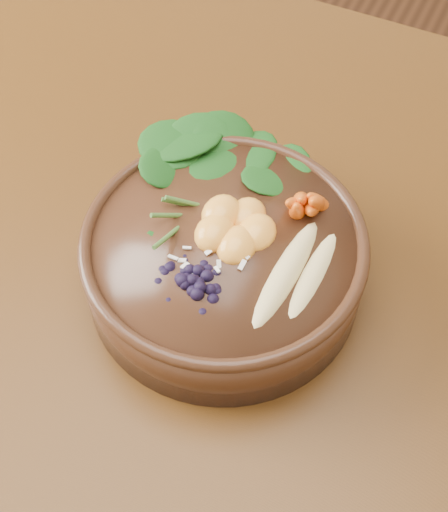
{
  "coord_description": "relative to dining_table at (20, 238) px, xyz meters",
  "views": [
    {
      "loc": [
        0.43,
        -0.35,
        1.32
      ],
      "look_at": [
        0.27,
        -0.01,
        0.79
      ],
      "focal_mm": 50.0,
      "sensor_mm": 36.0,
      "label": 1
    }
  ],
  "objects": [
    {
      "name": "coconut_flakes",
      "position": [
        0.27,
        -0.03,
        0.17
      ],
      "size": [
        0.09,
        0.07,
        0.01
      ],
      "primitive_type": null,
      "rotation": [
        0.0,
        0.0,
        -0.11
      ],
      "color": "white",
      "rests_on": "stoneware_bowl"
    },
    {
      "name": "carrot_cluster",
      "position": [
        0.32,
        0.05,
        0.2
      ],
      "size": [
        0.06,
        0.06,
        0.07
      ],
      "primitive_type": null,
      "rotation": [
        0.0,
        0.0,
        -0.11
      ],
      "color": "orange",
      "rests_on": "stoneware_bowl"
    },
    {
      "name": "mandarin_cluster",
      "position": [
        0.27,
        0.01,
        0.18
      ],
      "size": [
        0.08,
        0.09,
        0.03
      ],
      "primitive_type": null,
      "rotation": [
        0.0,
        0.0,
        -0.11
      ],
      "color": "#FFA335",
      "rests_on": "stoneware_bowl"
    },
    {
      "name": "kale_heap",
      "position": [
        0.24,
        0.05,
        0.18
      ],
      "size": [
        0.18,
        0.17,
        0.04
      ],
      "primitive_type": null,
      "rotation": [
        0.0,
        0.0,
        -0.11
      ],
      "color": "#1A4F17",
      "rests_on": "stoneware_bowl"
    },
    {
      "name": "blueberry_pile",
      "position": [
        0.27,
        -0.06,
        0.18
      ],
      "size": [
        0.13,
        0.1,
        0.04
      ],
      "primitive_type": null,
      "rotation": [
        0.0,
        0.0,
        -0.11
      ],
      "color": "black",
      "rests_on": "stoneware_bowl"
    },
    {
      "name": "dining_table",
      "position": [
        0.0,
        0.0,
        0.0
      ],
      "size": [
        1.6,
        0.9,
        0.75
      ],
      "color": "#331C0C",
      "rests_on": "ground"
    },
    {
      "name": "stoneware_bowl",
      "position": [
        0.27,
        -0.01,
        0.13
      ],
      "size": [
        0.28,
        0.28,
        0.07
      ],
      "primitive_type": "cylinder",
      "rotation": [
        0.0,
        0.0,
        -0.11
      ],
      "color": "#3F2415",
      "rests_on": "dining_table"
    },
    {
      "name": "banana_halves",
      "position": [
        0.34,
        -0.01,
        0.17
      ],
      "size": [
        0.05,
        0.14,
        0.02
      ],
      "rotation": [
        0.0,
        0.0,
        -0.11
      ],
      "color": "#E0CC84",
      "rests_on": "stoneware_bowl"
    },
    {
      "name": "ground",
      "position": [
        0.0,
        0.0,
        -0.66
      ],
      "size": [
        4.0,
        4.0,
        0.0
      ],
      "primitive_type": "plane",
      "color": "#381E0F",
      "rests_on": "ground"
    }
  ]
}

